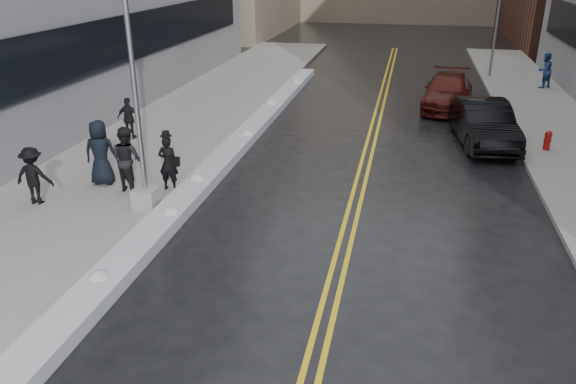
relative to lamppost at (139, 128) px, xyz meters
The scene contains 17 objects.
ground 4.62m from the lamppost, 31.22° to the right, with size 160.00×160.00×0.00m, color black.
sidewalk_west 8.72m from the lamppost, 107.03° to the left, with size 5.50×50.00×0.15m, color gray.
sidewalk_east 15.71m from the lamppost, 31.03° to the left, with size 4.00×50.00×0.15m, color gray.
lane_line_left 10.12m from the lamppost, 54.77° to the left, with size 0.12×50.00×0.01m, color gold.
lane_line_right 10.29m from the lamppost, 53.36° to the left, with size 0.12×50.00×0.01m, color gold.
snow_ridge 6.50m from the lamppost, 81.94° to the left, with size 0.90×30.00×0.34m, color #BABCC4.
lamppost is the anchor object (origin of this frame).
fire_hydrant 14.81m from the lamppost, 33.04° to the left, with size 0.26×0.26×0.73m.
traffic_signal 24.98m from the lamppost, 61.79° to the left, with size 0.16×0.20×6.00m.
pedestrian_fedora 2.11m from the lamppost, 86.04° to the left, with size 0.62×0.41×1.71m, color black.
pedestrian_b 2.08m from the lamppost, 133.93° to the left, with size 0.98×0.77×2.02m, color black.
pedestrian_c 2.92m from the lamppost, 146.02° to the left, with size 1.01×0.66×2.07m, color black.
pedestrian_d 7.15m from the lamppost, 120.22° to the left, with size 0.96×0.40×1.63m, color black.
pedestrian_e 3.63m from the lamppost, behind, with size 1.10×0.63×1.71m, color black.
pedestrian_east 24.06m from the lamppost, 53.59° to the left, with size 0.91×0.71×1.87m, color navy.
car_black 13.38m from the lamppost, 40.75° to the left, with size 1.79×5.13×1.69m, color black.
car_maroon 16.93m from the lamppost, 57.81° to the left, with size 2.21×5.44×1.58m, color #400E0A.
Camera 1 is at (3.76, -11.52, 6.86)m, focal length 35.00 mm.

